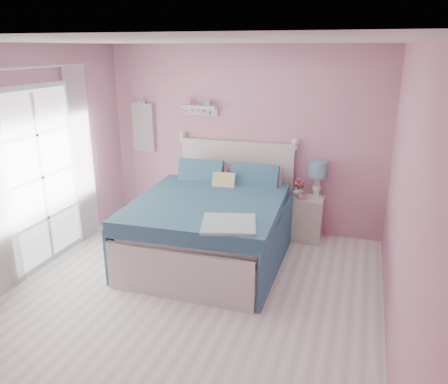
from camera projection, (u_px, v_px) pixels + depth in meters
The scene contains 12 objects.
floor at pixel (184, 303), 4.58m from camera, with size 4.50×4.50×0.00m, color silver.
room_shell at pixel (179, 156), 4.08m from camera, with size 4.50×4.50×4.50m.
bed at pixel (213, 225), 5.50m from camera, with size 1.82×2.25×1.28m.
nightstand at pixel (307, 218), 6.02m from camera, with size 0.42×0.42×0.61m.
table_lamp at pixel (318, 172), 5.86m from camera, with size 0.25×0.25×0.50m.
vase at pixel (298, 191), 5.94m from camera, with size 0.15×0.15×0.16m, color silver.
teacup at pixel (301, 196), 5.84m from camera, with size 0.11×0.11×0.09m, color #CF8B93.
roses at pixel (299, 183), 5.90m from camera, with size 0.14×0.11×0.12m.
wall_shelf at pixel (200, 108), 6.20m from camera, with size 0.50×0.15×0.25m.
hanging_dress at pixel (143, 128), 6.56m from camera, with size 0.34×0.03×0.72m, color white.
french_door at pixel (41, 178), 5.18m from camera, with size 0.04×1.32×2.16m.
curtain_far at pixel (82, 156), 5.81m from camera, with size 0.04×0.40×2.32m, color white.
Camera 1 is at (1.63, -3.65, 2.55)m, focal length 35.00 mm.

